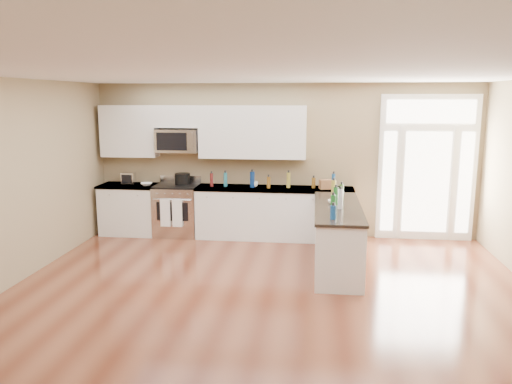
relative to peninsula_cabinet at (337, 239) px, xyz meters
The scene contains 18 objects.
ground 2.46m from the peninsula_cabinet, 112.44° to the right, with size 8.00×8.00×0.00m, color #5C2A1A.
room_shell 2.74m from the peninsula_cabinet, 112.44° to the right, with size 8.00×8.00×8.00m.
back_cabinet_left 4.06m from the peninsula_cabinet, 159.09° to the left, with size 1.10×0.66×0.94m.
back_cabinet_right 1.81m from the peninsula_cabinet, 126.68° to the left, with size 2.85×0.66×0.94m.
peninsula_cabinet is the anchor object (origin of this frame).
upper_cabinet_left 4.39m from the peninsula_cabinet, 157.26° to the left, with size 1.04×0.33×0.95m, color silver.
upper_cabinet_right 2.65m from the peninsula_cabinet, 133.15° to the left, with size 1.94×0.33×0.95m, color silver.
upper_cabinet_short 3.73m from the peninsula_cabinet, 150.98° to the left, with size 0.82×0.33×0.40m, color silver.
microwave 3.53m from the peninsula_cabinet, 151.57° to the left, with size 0.78×0.41×0.42m.
entry_door 2.52m from the peninsula_cabinet, 46.51° to the left, with size 1.70×0.10×2.60m.
kitchen_range 3.24m from the peninsula_cabinet, 153.40° to the left, with size 0.79×0.70×1.08m.
stockpot 3.26m from the peninsula_cabinet, 151.16° to the left, with size 0.28×0.28×0.22m, color black.
toaster_oven 4.20m from the peninsula_cabinet, 157.97° to the left, with size 0.24×0.19×0.21m, color silver.
cardboard_box 1.55m from the peninsula_cabinet, 96.64° to the left, with size 0.20×0.15×0.17m, color brown.
bowl_left 3.75m from the peninsula_cabinet, 158.16° to the left, with size 0.21×0.21×0.05m, color white.
bowl_peninsula 0.56m from the peninsula_cabinet, 109.41° to the left, with size 0.18×0.18×0.06m, color white.
cup_counter 2.13m from the peninsula_cabinet, 134.66° to the left, with size 0.14×0.14×0.11m, color white.
counter_bottles 1.13m from the peninsula_cabinet, 130.13° to the left, with size 2.36×2.40×0.29m.
Camera 1 is at (0.57, -5.15, 2.53)m, focal length 35.00 mm.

